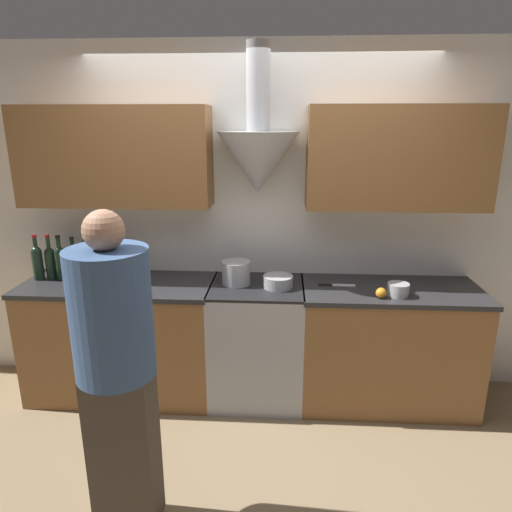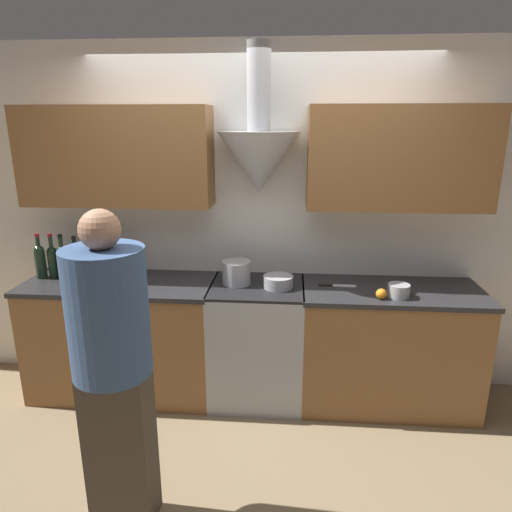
# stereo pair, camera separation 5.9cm
# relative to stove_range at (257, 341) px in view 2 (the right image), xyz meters

# --- Properties ---
(ground_plane) EXTENTS (12.00, 12.00, 0.00)m
(ground_plane) POSITION_rel_stove_range_xyz_m (0.00, -0.32, -0.45)
(ground_plane) COLOR #847051
(wall_back) EXTENTS (8.40, 0.58, 2.60)m
(wall_back) POSITION_rel_stove_range_xyz_m (-0.02, 0.26, 1.03)
(wall_back) COLOR white
(wall_back) RESTS_ON ground_plane
(counter_left) EXTENTS (1.40, 0.62, 0.90)m
(counter_left) POSITION_rel_stove_range_xyz_m (-1.03, -0.00, -0.00)
(counter_left) COLOR brown
(counter_left) RESTS_ON ground_plane
(counter_right) EXTENTS (1.27, 0.62, 0.90)m
(counter_right) POSITION_rel_stove_range_xyz_m (0.96, -0.00, -0.00)
(counter_right) COLOR brown
(counter_right) RESTS_ON ground_plane
(stove_range) EXTENTS (0.68, 0.60, 0.90)m
(stove_range) POSITION_rel_stove_range_xyz_m (0.00, 0.00, 0.00)
(stove_range) COLOR #A8AAAF
(stove_range) RESTS_ON ground_plane
(wine_bottle_0) EXTENTS (0.08, 0.08, 0.34)m
(wine_bottle_0) POSITION_rel_stove_range_xyz_m (-1.64, 0.04, 0.59)
(wine_bottle_0) COLOR black
(wine_bottle_0) RESTS_ON counter_left
(wine_bottle_1) EXTENTS (0.07, 0.07, 0.34)m
(wine_bottle_1) POSITION_rel_stove_range_xyz_m (-1.55, 0.06, 0.58)
(wine_bottle_1) COLOR black
(wine_bottle_1) RESTS_ON counter_left
(wine_bottle_2) EXTENTS (0.08, 0.08, 0.34)m
(wine_bottle_2) POSITION_rel_stove_range_xyz_m (-1.47, 0.04, 0.59)
(wine_bottle_2) COLOR black
(wine_bottle_2) RESTS_ON counter_left
(wine_bottle_3) EXTENTS (0.07, 0.07, 0.32)m
(wine_bottle_3) POSITION_rel_stove_range_xyz_m (-1.37, 0.06, 0.58)
(wine_bottle_3) COLOR black
(wine_bottle_3) RESTS_ON counter_left
(wine_bottle_4) EXTENTS (0.07, 0.07, 0.33)m
(wine_bottle_4) POSITION_rel_stove_range_xyz_m (-1.28, 0.07, 0.58)
(wine_bottle_4) COLOR black
(wine_bottle_4) RESTS_ON counter_left
(wine_bottle_5) EXTENTS (0.08, 0.08, 0.33)m
(wine_bottle_5) POSITION_rel_stove_range_xyz_m (-1.19, 0.06, 0.59)
(wine_bottle_5) COLOR black
(wine_bottle_5) RESTS_ON counter_left
(wine_bottle_6) EXTENTS (0.07, 0.07, 0.34)m
(wine_bottle_6) POSITION_rel_stove_range_xyz_m (-1.09, 0.06, 0.59)
(wine_bottle_6) COLOR black
(wine_bottle_6) RESTS_ON counter_left
(stock_pot) EXTENTS (0.21, 0.21, 0.17)m
(stock_pot) POSITION_rel_stove_range_xyz_m (-0.15, 0.02, 0.53)
(stock_pot) COLOR #A8AAAF
(stock_pot) RESTS_ON stove_range
(mixing_bowl) EXTENTS (0.21, 0.21, 0.08)m
(mixing_bowl) POSITION_rel_stove_range_xyz_m (0.15, -0.03, 0.49)
(mixing_bowl) COLOR #A8AAAF
(mixing_bowl) RESTS_ON stove_range
(orange_fruit) EXTENTS (0.07, 0.07, 0.07)m
(orange_fruit) POSITION_rel_stove_range_xyz_m (0.85, -0.20, 0.48)
(orange_fruit) COLOR orange
(orange_fruit) RESTS_ON counter_right
(saucepan) EXTENTS (0.15, 0.15, 0.09)m
(saucepan) POSITION_rel_stove_range_xyz_m (0.97, -0.15, 0.49)
(saucepan) COLOR #A8AAAF
(saucepan) RESTS_ON counter_right
(chefs_knife) EXTENTS (0.27, 0.04, 0.01)m
(chefs_knife) POSITION_rel_stove_range_xyz_m (0.58, 0.03, 0.45)
(chefs_knife) COLOR silver
(chefs_knife) RESTS_ON counter_right
(person_foreground_left) EXTENTS (0.38, 0.38, 1.67)m
(person_foreground_left) POSITION_rel_stove_range_xyz_m (-0.60, -1.20, 0.46)
(person_foreground_left) COLOR #473D33
(person_foreground_left) RESTS_ON ground_plane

